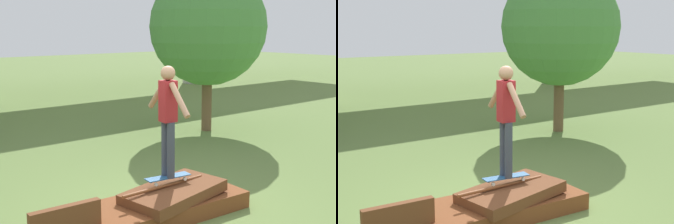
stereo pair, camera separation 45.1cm
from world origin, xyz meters
TOP-DOWN VIEW (x-y plane):
  - ground_plane at (0.00, 0.00)m, footprint 80.00×80.00m
  - scrap_pile at (0.03, -0.02)m, footprint 2.64×1.24m
  - skateboard at (0.12, 0.06)m, footprint 0.76×0.30m
  - skater at (0.12, 0.06)m, footprint 0.25×1.14m
  - tree_behind_right at (4.71, 3.98)m, footprint 3.20×3.20m

SIDE VIEW (x-z plane):
  - ground_plane at x=0.00m, z-range 0.00..0.00m
  - scrap_pile at x=0.03m, z-range -0.06..0.44m
  - skateboard at x=0.12m, z-range 0.52..0.61m
  - skater at x=0.12m, z-range 0.72..2.43m
  - tree_behind_right at x=4.71m, z-range 0.63..5.11m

